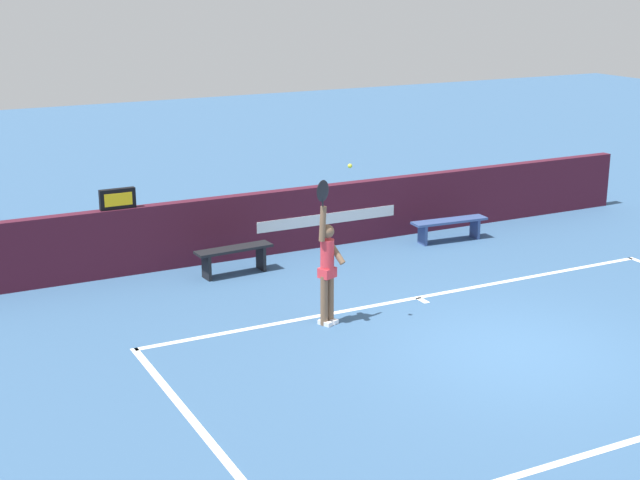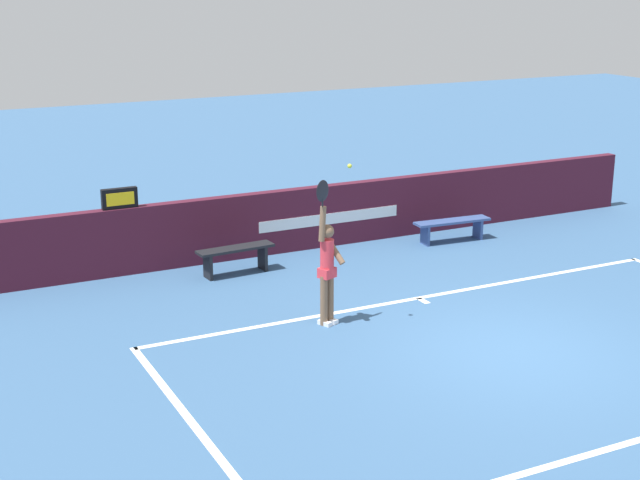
% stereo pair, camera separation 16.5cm
% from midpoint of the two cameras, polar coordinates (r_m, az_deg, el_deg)
% --- Properties ---
extents(ground_plane, '(60.00, 60.00, 0.00)m').
position_cam_midpoint_polar(ground_plane, '(14.08, 11.61, -6.72)').
color(ground_plane, '#365A83').
extents(court_lines, '(10.17, 5.60, 0.00)m').
position_cam_midpoint_polar(court_lines, '(14.01, 11.86, -6.85)').
color(court_lines, white).
rests_on(court_lines, ground).
extents(back_wall, '(15.43, 0.24, 1.27)m').
position_cam_midpoint_polar(back_wall, '(18.84, -0.10, 1.51)').
color(back_wall, '#441425').
rests_on(back_wall, ground).
extents(speed_display, '(0.66, 0.13, 0.38)m').
position_cam_midpoint_polar(speed_display, '(17.19, -12.72, 2.51)').
color(speed_display, black).
rests_on(speed_display, back_wall).
extents(tennis_player, '(0.49, 0.42, 2.38)m').
position_cam_midpoint_polar(tennis_player, '(14.48, 0.13, -1.58)').
color(tennis_player, brown).
rests_on(tennis_player, ground).
extents(tennis_ball, '(0.07, 0.07, 0.07)m').
position_cam_midpoint_polar(tennis_ball, '(13.91, 1.53, 4.62)').
color(tennis_ball, '#D0DB36').
extents(courtside_bench_near, '(1.50, 0.46, 0.52)m').
position_cam_midpoint_polar(courtside_bench_near, '(17.17, -5.63, -0.88)').
color(courtside_bench_near, black).
rests_on(courtside_bench_near, ground).
extents(courtside_bench_far, '(1.69, 0.48, 0.46)m').
position_cam_midpoint_polar(courtside_bench_far, '(19.43, 7.79, 0.96)').
color(courtside_bench_far, '#354C84').
rests_on(courtside_bench_far, ground).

